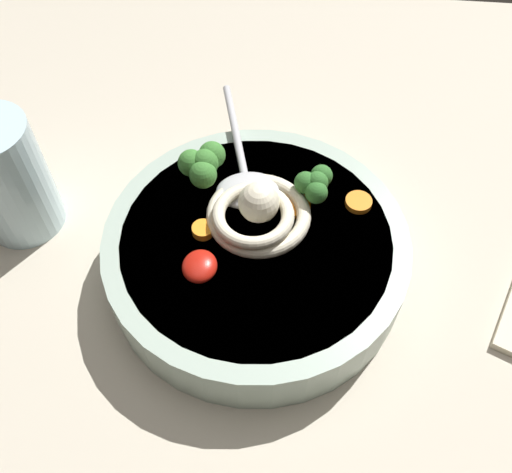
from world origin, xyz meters
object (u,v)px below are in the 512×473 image
soup_spoon (245,179)px  drinking_glass (7,178)px  soup_bowl (256,253)px  noodle_pile (257,214)px

soup_spoon → drinking_glass: size_ratio=1.39×
soup_bowl → noodle_pile: bearing=-177.1°
noodle_pile → soup_spoon: size_ratio=0.60×
noodle_pile → soup_spoon: bearing=-160.7°
noodle_pile → drinking_glass: 24.23cm
soup_spoon → drinking_glass: (2.43, -22.56, 0.23)cm
drinking_glass → soup_bowl: bearing=81.5°
noodle_pile → soup_spoon: 4.81cm
soup_bowl → drinking_glass: 24.75cm
soup_bowl → noodle_pile: size_ratio=2.65×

